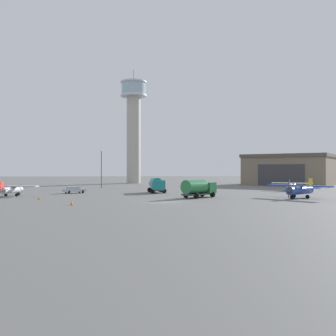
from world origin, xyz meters
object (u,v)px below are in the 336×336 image
Objects in this scene: airplane_blue at (300,189)px; traffic_cone_near_left at (72,202)px; airplane_white at (292,185)px; truck_fuel_tanker_teal at (156,184)px; traffic_cone_near_right at (39,197)px; airplane_silver at (12,189)px; light_post_east at (101,166)px; truck_fuel_tanker_green at (198,188)px; car_silver at (74,190)px; control_tower at (134,122)px.

airplane_blue is 12.95× the size of traffic_cone_near_left.
truck_fuel_tanker_teal is (-30.35, -5.00, 0.47)m from airplane_white.
traffic_cone_near_left reaches higher than traffic_cone_near_right.
airplane_silver is 31.03m from light_post_east.
truck_fuel_tanker_green reaches higher than car_silver.
traffic_cone_near_right is at bearing 140.28° from truck_fuel_tanker_green.
traffic_cone_near_right is (-25.79, -1.26, -1.35)m from truck_fuel_tanker_green.
light_post_east is 45.24m from traffic_cone_near_left.
truck_fuel_tanker_teal reaches higher than traffic_cone_near_right.
control_tower is at bearing -105.86° from airplane_blue.
airplane_blue reaches higher than truck_fuel_tanker_teal.
control_tower reaches higher than traffic_cone_near_left.
truck_fuel_tanker_teal is (25.94, 8.21, 0.40)m from airplane_silver.
airplane_blue is at bearing -87.49° from airplane_silver.
truck_fuel_tanker_teal is at bearing 63.66° from traffic_cone_near_left.
car_silver is 6.97× the size of traffic_cone_near_right.
airplane_blue reaches higher than airplane_silver.
light_post_east is 35.66m from traffic_cone_near_right.
truck_fuel_tanker_green is at bearing 161.20° from airplane_white.
airplane_white is 12.15× the size of traffic_cone_near_right.
light_post_east is at bearing -153.84° from truck_fuel_tanker_teal.
car_silver is (9.50, 7.81, -0.54)m from airplane_silver.
airplane_silver is 1.17× the size of airplane_white.
airplane_silver is 12.75× the size of traffic_cone_near_left.
truck_fuel_tanker_teal is at bearing -31.05° from car_silver.
car_silver is at bearing -38.66° from airplane_silver.
control_tower is 4.11× the size of airplane_blue.
control_tower reaches higher than light_post_east.
airplane_white reaches higher than traffic_cone_near_left.
truck_fuel_tanker_green is at bearing 17.46° from truck_fuel_tanker_teal.
car_silver is 6.26× the size of traffic_cone_near_left.
control_tower is at bearing 78.41° from traffic_cone_near_right.
truck_fuel_tanker_teal is 0.60× the size of light_post_east.
truck_fuel_tanker_green is at bearing -59.79° from light_post_east.
control_tower is 5.89× the size of truck_fuel_tanker_green.
truck_fuel_tanker_green is at bearing -62.77° from car_silver.
airplane_white is at bearing -25.87° from car_silver.
airplane_silver reaches higher than car_silver.
light_post_east is 13.30× the size of traffic_cone_near_left.
car_silver is at bearing 78.53° from traffic_cone_near_right.
airplane_white is 1.74× the size of car_silver.
traffic_cone_near_left is (-7.02, -78.11, -20.67)m from control_tower.
control_tower is 37.33m from light_post_east.
truck_fuel_tanker_green reaches higher than traffic_cone_near_right.
light_post_east is at bearing -102.89° from control_tower.
traffic_cone_near_right is (-2.96, -14.60, -0.42)m from car_silver.
truck_fuel_tanker_teal is at bearing -56.39° from light_post_east.
airplane_silver reaches higher than traffic_cone_near_left.
airplane_white is 0.84× the size of airplane_blue.
control_tower is 56.56m from truck_fuel_tanker_teal.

